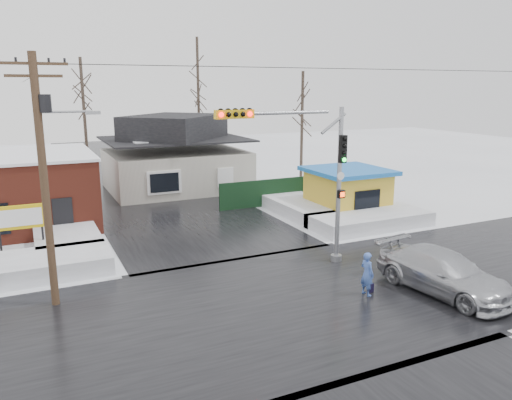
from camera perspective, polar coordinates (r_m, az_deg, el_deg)
name	(u,v)px	position (r m, az deg, el deg)	size (l,w,h in m)	color
ground	(292,302)	(19.06, 4.10, -11.52)	(120.00, 120.00, 0.00)	white
road_ns	(292,301)	(19.06, 4.10, -11.49)	(10.00, 120.00, 0.02)	black
road_ew	(292,301)	(19.06, 4.10, -11.49)	(120.00, 10.00, 0.02)	black
snowbank_nw	(24,268)	(23.34, -24.99, -7.02)	(7.00, 3.00, 0.80)	white
snowbank_ne	(370,220)	(29.20, 12.90, -2.23)	(7.00, 3.00, 0.80)	white
snowbank_nside_w	(64,231)	(28.16, -21.05, -3.35)	(3.00, 8.00, 0.80)	white
snowbank_nside_e	(296,205)	(32.13, 4.60, -0.55)	(3.00, 8.00, 0.80)	white
traffic_signal	(309,166)	(21.41, 6.13, 3.89)	(6.05, 0.68, 7.00)	gray
utility_pole	(45,167)	(18.81, -22.97, 3.45)	(3.15, 0.44, 9.00)	#382619
marquee_sign	(20,219)	(25.31, -25.38, -1.95)	(2.20, 0.21, 2.55)	black
house	(175,156)	(38.93, -9.19, 5.02)	(10.40, 8.40, 5.76)	beige
kiosk	(347,191)	(31.58, 10.39, 1.01)	(4.60, 4.60, 2.88)	gold
fence	(275,192)	(33.50, 2.18, 0.92)	(8.00, 0.12, 1.80)	black
tree_far_left	(82,85)	(41.35, -19.26, 12.35)	(3.00, 3.00, 10.00)	#332821
tree_far_mid	(198,66)	(45.52, -6.69, 14.97)	(3.00, 3.00, 12.00)	#332821
tree_far_right	(303,95)	(40.68, 5.34, 11.88)	(3.00, 3.00, 9.00)	#332821
pedestrian	(367,274)	(19.69, 12.57, -8.29)	(0.62, 0.41, 1.71)	#4162B7
car	(443,273)	(20.83, 20.59, -7.79)	(2.26, 5.55, 1.61)	#B5B7BD
shopping_bag	(371,288)	(20.21, 12.96, -9.83)	(0.28, 0.12, 0.35)	black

